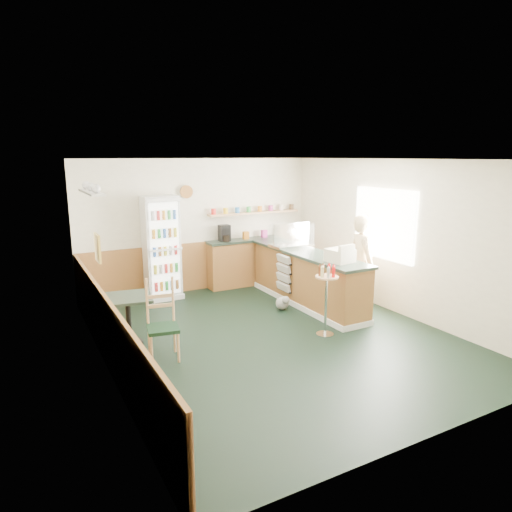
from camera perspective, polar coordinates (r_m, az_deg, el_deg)
ground at (r=7.23m, az=2.26°, el=-9.96°), size 6.00×6.00×0.00m
room_envelope at (r=7.32m, az=-2.10°, el=2.77°), size 5.04×6.02×2.72m
service_counter at (r=8.63m, az=6.37°, el=-3.04°), size 0.68×3.01×1.01m
back_counter at (r=9.95m, az=-0.06°, el=-0.36°), size 2.24×0.42×1.69m
drinks_fridge at (r=9.01m, az=-11.70°, el=0.99°), size 0.66×0.55×2.01m
display_case at (r=8.90m, az=4.47°, el=2.60°), size 0.80×0.42×0.46m
cash_register at (r=7.74m, az=10.44°, el=0.06°), size 0.43×0.45×0.22m
shopkeeper at (r=8.42m, az=13.05°, el=-0.81°), size 0.53×0.65×1.74m
condiment_stand at (r=7.11m, az=8.80°, el=-4.23°), size 0.36×0.36×1.11m
newspaper_rack at (r=8.61m, az=3.47°, el=-2.20°), size 0.09×0.44×0.70m
cafe_table at (r=6.99m, az=-15.69°, el=-6.61°), size 0.78×0.78×0.75m
cafe_chair at (r=6.46m, az=-11.86°, el=-7.45°), size 0.48×0.48×1.12m
dog_doorstop at (r=8.35m, az=3.38°, el=-5.85°), size 0.24×0.31×0.28m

